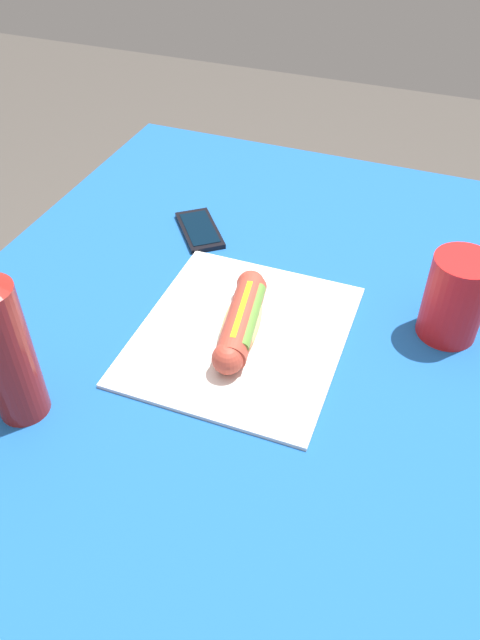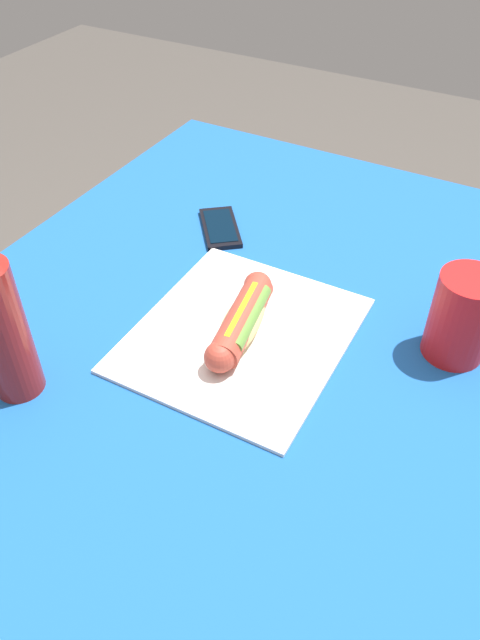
% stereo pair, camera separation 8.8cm
% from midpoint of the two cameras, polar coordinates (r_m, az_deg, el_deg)
% --- Properties ---
extents(ground_plane, '(6.00, 6.00, 0.00)m').
position_cam_midpoint_polar(ground_plane, '(1.54, -1.09, -21.58)').
color(ground_plane, '#47423D').
rests_on(ground_plane, ground).
extents(dining_table, '(1.12, 0.93, 0.76)m').
position_cam_midpoint_polar(dining_table, '(1.02, -1.54, -5.66)').
color(dining_table, brown).
rests_on(dining_table, ground).
extents(paper_wrapper, '(0.33, 0.30, 0.01)m').
position_cam_midpoint_polar(paper_wrapper, '(0.90, -2.80, -1.41)').
color(paper_wrapper, silver).
rests_on(paper_wrapper, dining_table).
extents(hot_dog, '(0.20, 0.08, 0.05)m').
position_cam_midpoint_polar(hot_dog, '(0.88, -2.80, -0.12)').
color(hot_dog, '#E5BC75').
rests_on(hot_dog, paper_wrapper).
extents(cell_phone, '(0.14, 0.13, 0.01)m').
position_cam_midpoint_polar(cell_phone, '(1.12, -6.06, 8.24)').
color(cell_phone, black).
rests_on(cell_phone, dining_table).
extents(soda_bottle, '(0.06, 0.06, 0.26)m').
position_cam_midpoint_polar(soda_bottle, '(0.79, -24.16, -2.32)').
color(soda_bottle, maroon).
rests_on(soda_bottle, dining_table).
extents(drinking_cup, '(0.09, 0.09, 0.13)m').
position_cam_midpoint_polar(drinking_cup, '(0.90, 16.77, 1.88)').
color(drinking_cup, red).
rests_on(drinking_cup, dining_table).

